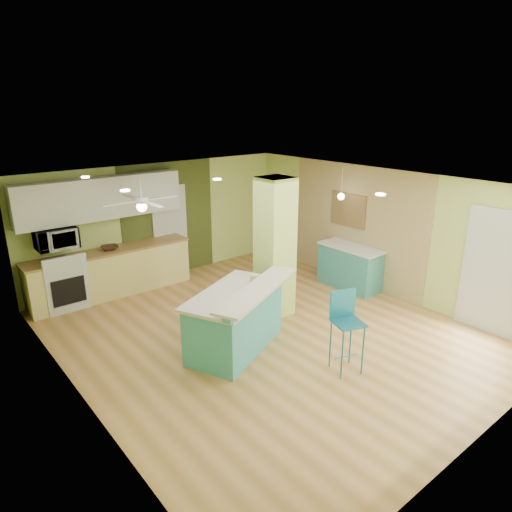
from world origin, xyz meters
The scene contains 23 objects.
floor centered at (0.00, 0.00, -0.01)m, with size 6.00×7.00×0.01m, color #9F7037.
ceiling centered at (0.00, 0.00, 2.50)m, with size 6.00×7.00×0.01m, color white.
wall_back centered at (0.00, 3.50, 1.25)m, with size 6.00×0.01×2.50m, color #BCD170.
wall_front centered at (0.00, -3.50, 1.25)m, with size 6.00×0.01×2.50m, color #BCD170.
wall_left centered at (-3.00, 0.00, 1.25)m, with size 0.01×7.00×2.50m, color #BCD170.
wall_right centered at (3.00, 0.00, 1.25)m, with size 0.01×7.00×2.50m, color #BCD170.
wood_panel centered at (2.99, 0.60, 1.25)m, with size 0.02×3.40×2.50m, color #988257.
olive_accent centered at (0.20, 3.49, 1.25)m, with size 2.20×0.02×2.50m, color #424D1F.
interior_door centered at (0.20, 3.46, 1.00)m, with size 0.82×0.05×2.00m, color silver.
french_door centered at (2.97, -2.30, 1.05)m, with size 0.04×1.08×2.10m, color silver.
column centered at (0.65, 0.50, 1.25)m, with size 0.55×0.55×2.50m, color #BBD663.
kitchen_run centered at (-1.30, 3.20, 0.47)m, with size 3.25×0.63×0.94m.
stove centered at (-2.25, 3.19, 0.46)m, with size 0.76×0.66×1.08m.
upper_cabinets centered at (-1.30, 3.32, 1.95)m, with size 3.20×0.34×0.80m, color silver.
microwave centered at (-2.25, 3.20, 1.35)m, with size 0.70×0.48×0.39m, color white.
ceiling_fan centered at (-1.10, 2.00, 2.08)m, with size 1.41×1.41×0.61m.
pendant_lamp centered at (2.65, 0.75, 1.88)m, with size 0.14×0.14×0.69m.
wall_decor centered at (2.96, 0.80, 1.55)m, with size 0.03×0.90×0.70m, color brown.
peninsula centered at (-0.66, -0.09, 0.50)m, with size 2.18×1.77×1.09m.
bar_stool centered at (0.20, -1.53, 0.80)m, with size 0.50×0.50×1.20m.
side_counter centered at (2.70, 0.45, 0.44)m, with size 0.58×1.37×0.88m.
fruit_bowl centered at (-1.29, 3.19, 0.98)m, with size 0.33×0.33×0.08m, color #3C2318.
canister centered at (-0.21, 0.03, 1.02)m, with size 0.14×0.14×0.15m, color gold.
Camera 1 is at (-4.45, -5.22, 3.68)m, focal length 32.00 mm.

